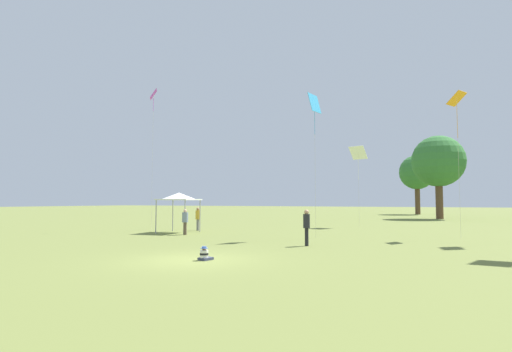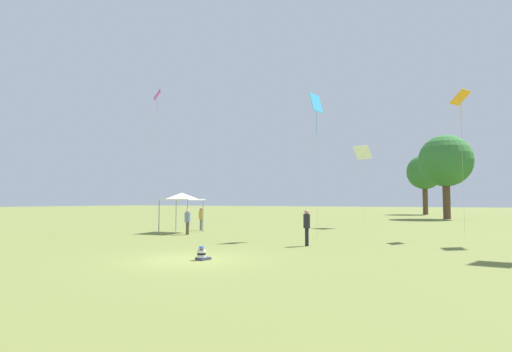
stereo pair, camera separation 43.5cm
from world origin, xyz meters
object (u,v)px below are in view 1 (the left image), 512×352
object	(u,v)px
person_standing_2	(307,224)
distant_tree_1	(417,173)
distant_tree_0	(438,162)
kite_0	(457,102)
person_standing_1	(185,220)
kite_4	(315,106)
kite_5	(153,99)
person_standing_0	(198,217)
kite_1	(358,154)
canopy_tent	(179,197)
seated_toddler	(205,255)

from	to	relation	value
person_standing_2	distant_tree_1	bearing A→B (deg)	-75.39
person_standing_2	distant_tree_0	xyz separation A→B (m)	(4.99, 35.98, 6.08)
person_standing_2	kite_0	world-z (taller)	kite_0
person_standing_1	kite_0	xyz separation A→B (m)	(16.22, 5.40, 7.26)
kite_4	kite_5	distance (m)	13.67
person_standing_0	distant_tree_0	xyz separation A→B (m)	(15.71, 29.81, 6.13)
kite_0	kite_1	world-z (taller)	kite_0
person_standing_0	person_standing_1	xyz separation A→B (m)	(1.38, -3.47, -0.05)
person_standing_1	canopy_tent	world-z (taller)	canopy_tent
person_standing_0	canopy_tent	size ratio (longest dim) A/B	0.62
person_standing_2	distant_tree_0	bearing A→B (deg)	-81.98
seated_toddler	person_standing_0	bearing A→B (deg)	137.64
seated_toddler	kite_0	xyz separation A→B (m)	(8.75, 14.32, 8.03)
person_standing_1	distant_tree_0	distance (m)	36.75
distant_tree_0	kite_5	bearing A→B (deg)	-122.04
person_standing_0	person_standing_2	size ratio (longest dim) A/B	0.97
canopy_tent	kite_4	world-z (taller)	kite_4
person_standing_1	kite_4	bearing A→B (deg)	-155.67
kite_4	distant_tree_1	distance (m)	48.90
seated_toddler	distant_tree_1	xyz separation A→B (m)	(3.07, 59.14, 6.76)
kite_0	kite_4	bearing A→B (deg)	9.00
person_standing_0	canopy_tent	world-z (taller)	canopy_tent
person_standing_1	distant_tree_1	size ratio (longest dim) A/B	0.17
kite_5	seated_toddler	bearing A→B (deg)	53.76
kite_1	canopy_tent	bearing A→B (deg)	109.87
person_standing_1	distant_tree_1	xyz separation A→B (m)	(10.54, 50.22, 5.99)
person_standing_1	person_standing_2	bearing A→B (deg)	178.93
seated_toddler	distant_tree_1	size ratio (longest dim) A/B	0.06
person_standing_0	kite_5	xyz separation A→B (m)	(-3.58, -1.01, 9.13)
distant_tree_0	kite_1	bearing A→B (deg)	-105.98
person_standing_2	kite_4	distance (m)	8.06
canopy_tent	kite_4	distance (m)	11.33
person_standing_1	kite_4	size ratio (longest dim) A/B	0.19
person_standing_2	kite_0	bearing A→B (deg)	-114.43
person_standing_1	seated_toddler	bearing A→B (deg)	145.04
kite_4	kite_5	bearing A→B (deg)	140.50
person_standing_0	kite_1	xyz separation A→B (m)	(9.96, 9.74, 5.28)
kite_0	kite_1	distance (m)	11.09
kite_0	kite_1	bearing A→B (deg)	-64.07
distant_tree_0	distant_tree_1	xyz separation A→B (m)	(-3.78, 16.95, -0.19)
person_standing_2	canopy_tent	bearing A→B (deg)	-3.96
person_standing_0	distant_tree_1	xyz separation A→B (m)	(11.92, 46.76, 5.94)
kite_0	person_standing_0	bearing A→B (deg)	-12.22
seated_toddler	kite_4	bearing A→B (deg)	96.45
person_standing_2	kite_1	size ratio (longest dim) A/B	0.26
seated_toddler	canopy_tent	size ratio (longest dim) A/B	0.20
kite_5	distant_tree_1	xyz separation A→B (m)	(15.51, 47.77, -3.19)
seated_toddler	kite_5	bearing A→B (deg)	149.64
person_standing_2	kite_5	world-z (taller)	kite_5
person_standing_1	kite_5	size ratio (longest dim) A/B	0.15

